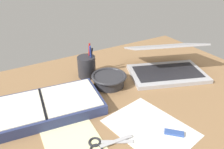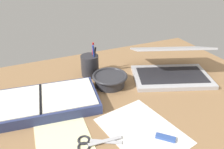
% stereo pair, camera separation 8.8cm
% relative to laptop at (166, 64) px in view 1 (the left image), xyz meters
% --- Properties ---
extents(desk_top, '(1.40, 1.00, 0.02)m').
position_rel_laptop_xyz_m(desk_top, '(-0.32, -0.09, -0.06)').
color(desk_top, '#936D47').
rests_on(desk_top, ground).
extents(laptop, '(0.41, 0.38, 0.16)m').
position_rel_laptop_xyz_m(laptop, '(0.00, 0.00, 0.00)').
color(laptop, '#B7B7BC').
rests_on(laptop, desk_top).
extents(bowl, '(0.15, 0.15, 0.05)m').
position_rel_laptop_xyz_m(bowl, '(-0.29, 0.04, -0.02)').
color(bowl, '#2D2D33').
rests_on(bowl, desk_top).
extents(pen_cup, '(0.08, 0.08, 0.15)m').
position_rel_laptop_xyz_m(pen_cup, '(-0.33, 0.16, 0.00)').
color(pen_cup, '#28282D').
rests_on(pen_cup, desk_top).
extents(planner, '(0.43, 0.26, 0.04)m').
position_rel_laptop_xyz_m(planner, '(-0.58, -0.00, -0.03)').
color(planner, navy).
rests_on(planner, desk_top).
extents(scissors, '(0.14, 0.08, 0.01)m').
position_rel_laptop_xyz_m(scissors, '(-0.47, -0.24, -0.04)').
color(scissors, '#B7B7BC').
rests_on(scissors, desk_top).
extents(paper_sheet_front, '(0.25, 0.30, 0.00)m').
position_rel_laptop_xyz_m(paper_sheet_front, '(-0.30, -0.26, -0.05)').
color(paper_sheet_front, white).
rests_on(paper_sheet_front, desk_top).
extents(paper_sheet_beside_planner, '(0.18, 0.26, 0.00)m').
position_rel_laptop_xyz_m(paper_sheet_beside_planner, '(-0.54, -0.16, -0.05)').
color(paper_sheet_beside_planner, '#F4EFB2').
rests_on(paper_sheet_beside_planner, desk_top).
extents(usb_drive, '(0.06, 0.06, 0.01)m').
position_rel_laptop_xyz_m(usb_drive, '(-0.26, -0.32, -0.04)').
color(usb_drive, '#33519E').
rests_on(usb_drive, desk_top).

